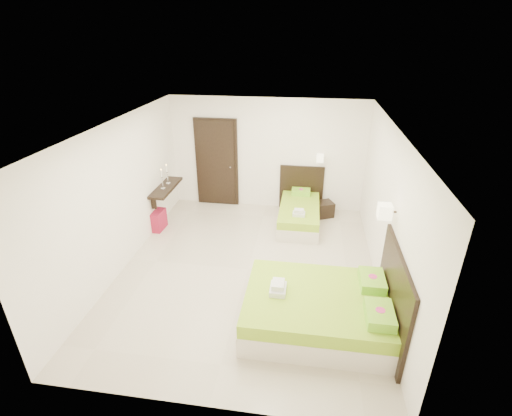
# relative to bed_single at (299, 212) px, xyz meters

# --- Properties ---
(floor) EXTENTS (5.50, 5.50, 0.00)m
(floor) POSITION_rel_bed_single_xyz_m (-0.84, -1.97, -0.26)
(floor) COLOR beige
(floor) RESTS_ON ground
(bed_single) EXTENTS (1.03, 1.72, 1.42)m
(bed_single) POSITION_rel_bed_single_xyz_m (0.00, 0.00, 0.00)
(bed_single) COLOR beige
(bed_single) RESTS_ON ground
(bed_double) EXTENTS (2.07, 1.76, 1.71)m
(bed_double) POSITION_rel_bed_single_xyz_m (0.46, -3.20, 0.05)
(bed_double) COLOR beige
(bed_double) RESTS_ON ground
(nightstand) EXTENTS (0.50, 0.48, 0.35)m
(nightstand) POSITION_rel_bed_single_xyz_m (0.55, 0.40, -0.09)
(nightstand) COLOR black
(nightstand) RESTS_ON ground
(ottoman) EXTENTS (0.46, 0.46, 0.43)m
(ottoman) POSITION_rel_bed_single_xyz_m (-3.11, -0.75, -0.05)
(ottoman) COLOR maroon
(ottoman) RESTS_ON ground
(door) EXTENTS (1.02, 0.15, 2.14)m
(door) POSITION_rel_bed_single_xyz_m (-2.03, 0.73, 0.79)
(door) COLOR black
(door) RESTS_ON ground
(console_shelf) EXTENTS (0.35, 1.20, 0.78)m
(console_shelf) POSITION_rel_bed_single_xyz_m (-2.92, -0.37, 0.56)
(console_shelf) COLOR black
(console_shelf) RESTS_ON ground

